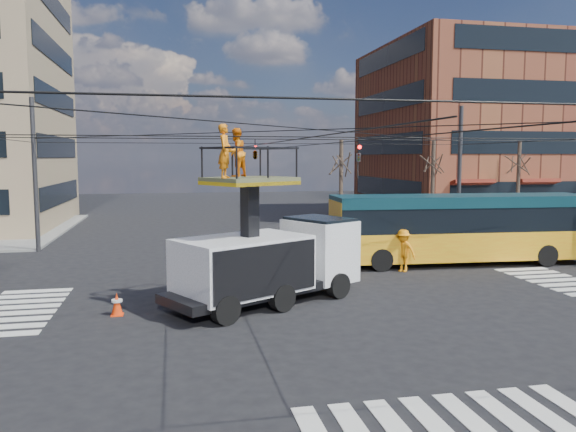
{
  "coord_description": "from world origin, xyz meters",
  "views": [
    {
      "loc": [
        -5.05,
        -19.17,
        4.94
      ],
      "look_at": [
        -0.74,
        1.66,
        2.71
      ],
      "focal_mm": 35.0,
      "sensor_mm": 36.0,
      "label": 1
    }
  ],
  "objects_px": {
    "city_bus": "(461,227)",
    "worker_ground": "(191,273)",
    "traffic_cone": "(117,304)",
    "utility_truck": "(269,245)",
    "flagger": "(403,251)"
  },
  "relations": [
    {
      "from": "city_bus",
      "to": "worker_ground",
      "type": "relative_size",
      "value": 6.56
    },
    {
      "from": "city_bus",
      "to": "traffic_cone",
      "type": "height_order",
      "value": "city_bus"
    },
    {
      "from": "traffic_cone",
      "to": "utility_truck",
      "type": "bearing_deg",
      "value": 6.91
    },
    {
      "from": "utility_truck",
      "to": "flagger",
      "type": "relative_size",
      "value": 3.92
    },
    {
      "from": "city_bus",
      "to": "worker_ground",
      "type": "xyz_separation_m",
      "value": [
        -12.49,
        -4.03,
        -0.8
      ]
    },
    {
      "from": "city_bus",
      "to": "worker_ground",
      "type": "height_order",
      "value": "city_bus"
    },
    {
      "from": "worker_ground",
      "to": "flagger",
      "type": "height_order",
      "value": "worker_ground"
    },
    {
      "from": "traffic_cone",
      "to": "flagger",
      "type": "distance_m",
      "value": 12.38
    },
    {
      "from": "city_bus",
      "to": "traffic_cone",
      "type": "distance_m",
      "value": 15.95
    },
    {
      "from": "flagger",
      "to": "worker_ground",
      "type": "bearing_deg",
      "value": -112.51
    },
    {
      "from": "worker_ground",
      "to": "traffic_cone",
      "type": "bearing_deg",
      "value": 149.21
    },
    {
      "from": "traffic_cone",
      "to": "worker_ground",
      "type": "relative_size",
      "value": 0.39
    },
    {
      "from": "utility_truck",
      "to": "city_bus",
      "type": "height_order",
      "value": "utility_truck"
    },
    {
      "from": "worker_ground",
      "to": "flagger",
      "type": "relative_size",
      "value": 1.01
    },
    {
      "from": "city_bus",
      "to": "worker_ground",
      "type": "bearing_deg",
      "value": -158.75
    }
  ]
}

